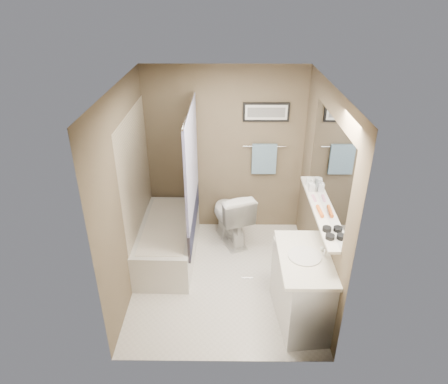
{
  "coord_description": "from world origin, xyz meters",
  "views": [
    {
      "loc": [
        0.04,
        -3.94,
        3.33
      ],
      "look_at": [
        0.0,
        0.15,
        1.15
      ],
      "focal_mm": 32.0,
      "sensor_mm": 36.0,
      "label": 1
    }
  ],
  "objects_px": {
    "candle_bowl_far": "(327,229)",
    "candle_bowl_near": "(330,237)",
    "vanity": "(303,290)",
    "toilet": "(231,216)",
    "bathtub": "(168,241)",
    "glass_jar": "(309,182)",
    "soap_bottle": "(312,185)",
    "hair_brush_front": "(320,211)"
  },
  "relations": [
    {
      "from": "bathtub",
      "to": "vanity",
      "type": "xyz_separation_m",
      "value": [
        1.6,
        -1.11,
        0.15
      ]
    },
    {
      "from": "toilet",
      "to": "vanity",
      "type": "distance_m",
      "value": 1.69
    },
    {
      "from": "vanity",
      "to": "candle_bowl_far",
      "type": "relative_size",
      "value": 10.0
    },
    {
      "from": "vanity",
      "to": "candle_bowl_near",
      "type": "xyz_separation_m",
      "value": [
        0.19,
        -0.07,
        0.73
      ]
    },
    {
      "from": "bathtub",
      "to": "hair_brush_front",
      "type": "xyz_separation_m",
      "value": [
        1.79,
        -0.7,
        0.89
      ]
    },
    {
      "from": "bathtub",
      "to": "candle_bowl_near",
      "type": "relative_size",
      "value": 16.67
    },
    {
      "from": "candle_bowl_far",
      "to": "soap_bottle",
      "type": "bearing_deg",
      "value": 90.0
    },
    {
      "from": "glass_jar",
      "to": "soap_bottle",
      "type": "distance_m",
      "value": 0.15
    },
    {
      "from": "vanity",
      "to": "glass_jar",
      "type": "bearing_deg",
      "value": 74.28
    },
    {
      "from": "toilet",
      "to": "glass_jar",
      "type": "relative_size",
      "value": 8.11
    },
    {
      "from": "bathtub",
      "to": "soap_bottle",
      "type": "relative_size",
      "value": 10.0
    },
    {
      "from": "bathtub",
      "to": "toilet",
      "type": "relative_size",
      "value": 1.85
    },
    {
      "from": "vanity",
      "to": "candle_bowl_far",
      "type": "height_order",
      "value": "candle_bowl_far"
    },
    {
      "from": "hair_brush_front",
      "to": "glass_jar",
      "type": "distance_m",
      "value": 0.65
    },
    {
      "from": "toilet",
      "to": "candle_bowl_far",
      "type": "height_order",
      "value": "candle_bowl_far"
    },
    {
      "from": "bathtub",
      "to": "soap_bottle",
      "type": "xyz_separation_m",
      "value": [
        1.79,
        -0.2,
        0.94
      ]
    },
    {
      "from": "bathtub",
      "to": "candle_bowl_far",
      "type": "distance_m",
      "value": 2.25
    },
    {
      "from": "vanity",
      "to": "glass_jar",
      "type": "xyz_separation_m",
      "value": [
        0.19,
        1.06,
        0.77
      ]
    },
    {
      "from": "toilet",
      "to": "hair_brush_front",
      "type": "relative_size",
      "value": 3.68
    },
    {
      "from": "hair_brush_front",
      "to": "bathtub",
      "type": "bearing_deg",
      "value": 158.58
    },
    {
      "from": "vanity",
      "to": "glass_jar",
      "type": "height_order",
      "value": "glass_jar"
    },
    {
      "from": "candle_bowl_near",
      "to": "hair_brush_front",
      "type": "relative_size",
      "value": 0.41
    },
    {
      "from": "candle_bowl_far",
      "to": "candle_bowl_near",
      "type": "bearing_deg",
      "value": -90.0
    },
    {
      "from": "bathtub",
      "to": "glass_jar",
      "type": "height_order",
      "value": "glass_jar"
    },
    {
      "from": "bathtub",
      "to": "candle_bowl_near",
      "type": "height_order",
      "value": "candle_bowl_near"
    },
    {
      "from": "candle_bowl_far",
      "to": "soap_bottle",
      "type": "xyz_separation_m",
      "value": [
        0.0,
        0.85,
        0.05
      ]
    },
    {
      "from": "toilet",
      "to": "soap_bottle",
      "type": "bearing_deg",
      "value": 127.05
    },
    {
      "from": "hair_brush_front",
      "to": "candle_bowl_near",
      "type": "bearing_deg",
      "value": -90.0
    },
    {
      "from": "candle_bowl_near",
      "to": "soap_bottle",
      "type": "bearing_deg",
      "value": 90.0
    },
    {
      "from": "bathtub",
      "to": "toilet",
      "type": "distance_m",
      "value": 0.94
    },
    {
      "from": "candle_bowl_far",
      "to": "soap_bottle",
      "type": "distance_m",
      "value": 0.85
    },
    {
      "from": "candle_bowl_far",
      "to": "glass_jar",
      "type": "relative_size",
      "value": 0.9
    },
    {
      "from": "toilet",
      "to": "soap_bottle",
      "type": "xyz_separation_m",
      "value": [
        0.95,
        -0.59,
        0.78
      ]
    },
    {
      "from": "bathtub",
      "to": "candle_bowl_near",
      "type": "distance_m",
      "value": 2.32
    },
    {
      "from": "bathtub",
      "to": "vanity",
      "type": "distance_m",
      "value": 1.95
    },
    {
      "from": "candle_bowl_near",
      "to": "glass_jar",
      "type": "xyz_separation_m",
      "value": [
        0.0,
        1.13,
        0.03
      ]
    },
    {
      "from": "bathtub",
      "to": "candle_bowl_near",
      "type": "bearing_deg",
      "value": -32.44
    },
    {
      "from": "candle_bowl_near",
      "to": "glass_jar",
      "type": "bearing_deg",
      "value": 90.0
    },
    {
      "from": "bathtub",
      "to": "vanity",
      "type": "height_order",
      "value": "vanity"
    },
    {
      "from": "toilet",
      "to": "glass_jar",
      "type": "distance_m",
      "value": 1.29
    },
    {
      "from": "vanity",
      "to": "soap_bottle",
      "type": "relative_size",
      "value": 6.0
    },
    {
      "from": "toilet",
      "to": "soap_bottle",
      "type": "distance_m",
      "value": 1.37
    }
  ]
}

